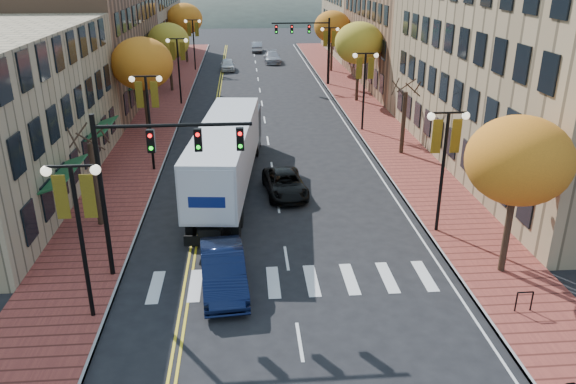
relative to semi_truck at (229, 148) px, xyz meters
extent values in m
plane|color=black|center=(2.64, -12.91, -2.41)|extent=(200.00, 200.00, 0.00)
cube|color=brown|center=(-6.36, 19.59, -2.33)|extent=(4.00, 85.00, 0.15)
cube|color=brown|center=(11.64, 19.59, -2.33)|extent=(4.00, 85.00, 0.15)
cube|color=brown|center=(-14.36, 23.09, 3.09)|extent=(12.00, 24.00, 11.00)
cube|color=#9E8966|center=(-14.36, 48.09, 2.34)|extent=(12.00, 26.00, 9.50)
cube|color=#997F5B|center=(21.14, 3.09, 5.09)|extent=(15.00, 28.00, 15.00)
cube|color=brown|center=(21.14, 29.09, 2.59)|extent=(15.00, 24.00, 10.00)
cube|color=#9E8966|center=(21.14, 51.09, 3.09)|extent=(15.00, 20.00, 11.00)
cylinder|color=#382619|center=(-6.36, -4.91, -0.16)|extent=(0.28, 0.28, 4.20)
cylinder|color=#382619|center=(-6.36, 11.09, 0.19)|extent=(0.28, 0.28, 4.90)
ellipsoid|color=orange|center=(-6.36, 11.09, 3.05)|extent=(4.48, 4.48, 3.81)
cylinder|color=#382619|center=(-6.36, 27.09, 0.02)|extent=(0.28, 0.28, 4.55)
ellipsoid|color=gold|center=(-6.36, 27.09, 2.66)|extent=(4.16, 4.16, 3.54)
cylinder|color=#382619|center=(-6.36, 45.09, 0.26)|extent=(0.28, 0.28, 5.04)
ellipsoid|color=orange|center=(-6.36, 45.09, 3.21)|extent=(4.61, 4.61, 3.92)
cylinder|color=#382619|center=(11.64, -10.91, 0.02)|extent=(0.28, 0.28, 4.55)
ellipsoid|color=orange|center=(11.64, -10.91, 2.66)|extent=(4.16, 4.16, 3.54)
cylinder|color=#382619|center=(11.64, 5.09, -0.16)|extent=(0.28, 0.28, 4.20)
cylinder|color=#382619|center=(11.64, 21.09, 0.19)|extent=(0.28, 0.28, 4.90)
ellipsoid|color=gold|center=(11.64, 21.09, 3.05)|extent=(4.48, 4.48, 3.81)
cylinder|color=#382619|center=(11.64, 37.09, 0.12)|extent=(0.28, 0.28, 4.76)
ellipsoid|color=orange|center=(11.64, 37.09, 2.90)|extent=(4.35, 4.35, 3.70)
cylinder|color=black|center=(-4.86, -12.91, 0.59)|extent=(0.16, 0.16, 6.00)
cylinder|color=black|center=(-4.86, -12.91, 3.59)|extent=(1.60, 0.10, 0.10)
sphere|color=#FFF2CC|center=(-5.66, -12.91, 3.44)|extent=(0.36, 0.36, 0.36)
sphere|color=#FFF2CC|center=(-4.06, -12.91, 3.44)|extent=(0.36, 0.36, 0.36)
cube|color=#B59518|center=(-5.31, -12.91, 2.49)|extent=(0.45, 0.03, 1.60)
cube|color=#B59518|center=(-4.41, -12.91, 2.49)|extent=(0.45, 0.03, 1.60)
cylinder|color=black|center=(-4.86, 3.09, 0.59)|extent=(0.16, 0.16, 6.00)
cylinder|color=black|center=(-4.86, 3.09, 3.59)|extent=(1.60, 0.10, 0.10)
sphere|color=#FFF2CC|center=(-5.66, 3.09, 3.44)|extent=(0.36, 0.36, 0.36)
sphere|color=#FFF2CC|center=(-4.06, 3.09, 3.44)|extent=(0.36, 0.36, 0.36)
cube|color=#B59518|center=(-5.31, 3.09, 2.49)|extent=(0.45, 0.03, 1.60)
cube|color=#B59518|center=(-4.41, 3.09, 2.49)|extent=(0.45, 0.03, 1.60)
cylinder|color=black|center=(-4.86, 21.09, 0.59)|extent=(0.16, 0.16, 6.00)
cylinder|color=black|center=(-4.86, 21.09, 3.59)|extent=(1.60, 0.10, 0.10)
sphere|color=#FFF2CC|center=(-5.66, 21.09, 3.44)|extent=(0.36, 0.36, 0.36)
sphere|color=#FFF2CC|center=(-4.06, 21.09, 3.44)|extent=(0.36, 0.36, 0.36)
cube|color=#B59518|center=(-5.31, 21.09, 2.49)|extent=(0.45, 0.03, 1.60)
cube|color=#B59518|center=(-4.41, 21.09, 2.49)|extent=(0.45, 0.03, 1.60)
cylinder|color=black|center=(-4.86, 39.09, 0.59)|extent=(0.16, 0.16, 6.00)
cylinder|color=black|center=(-4.86, 39.09, 3.59)|extent=(1.60, 0.10, 0.10)
sphere|color=#FFF2CC|center=(-5.66, 39.09, 3.44)|extent=(0.36, 0.36, 0.36)
sphere|color=#FFF2CC|center=(-4.06, 39.09, 3.44)|extent=(0.36, 0.36, 0.36)
cube|color=#B59518|center=(-5.31, 39.09, 2.49)|extent=(0.45, 0.03, 1.60)
cube|color=#B59518|center=(-4.41, 39.09, 2.49)|extent=(0.45, 0.03, 1.60)
cylinder|color=black|center=(10.14, -6.91, 0.59)|extent=(0.16, 0.16, 6.00)
cylinder|color=black|center=(10.14, -6.91, 3.59)|extent=(1.60, 0.10, 0.10)
sphere|color=#FFF2CC|center=(9.34, -6.91, 3.44)|extent=(0.36, 0.36, 0.36)
sphere|color=#FFF2CC|center=(10.94, -6.91, 3.44)|extent=(0.36, 0.36, 0.36)
cube|color=#B59518|center=(9.69, -6.91, 2.49)|extent=(0.45, 0.03, 1.60)
cube|color=#B59518|center=(10.59, -6.91, 2.49)|extent=(0.45, 0.03, 1.60)
cylinder|color=black|center=(10.14, 11.09, 0.59)|extent=(0.16, 0.16, 6.00)
cylinder|color=black|center=(10.14, 11.09, 3.59)|extent=(1.60, 0.10, 0.10)
sphere|color=#FFF2CC|center=(9.34, 11.09, 3.44)|extent=(0.36, 0.36, 0.36)
sphere|color=#FFF2CC|center=(10.94, 11.09, 3.44)|extent=(0.36, 0.36, 0.36)
cube|color=#B59518|center=(9.69, 11.09, 2.49)|extent=(0.45, 0.03, 1.60)
cube|color=#B59518|center=(10.59, 11.09, 2.49)|extent=(0.45, 0.03, 1.60)
cylinder|color=black|center=(10.14, 29.09, 0.59)|extent=(0.16, 0.16, 6.00)
cylinder|color=black|center=(10.14, 29.09, 3.59)|extent=(1.60, 0.10, 0.10)
sphere|color=#FFF2CC|center=(9.34, 29.09, 3.44)|extent=(0.36, 0.36, 0.36)
sphere|color=#FFF2CC|center=(10.94, 29.09, 3.44)|extent=(0.36, 0.36, 0.36)
cube|color=#B59518|center=(9.69, 29.09, 2.49)|extent=(0.45, 0.03, 1.60)
cube|color=#B59518|center=(10.59, 29.09, 2.49)|extent=(0.45, 0.03, 1.60)
cylinder|color=black|center=(-4.76, -9.91, 1.09)|extent=(0.20, 0.20, 7.00)
cylinder|color=black|center=(-1.76, -9.91, 4.09)|extent=(6.00, 0.14, 0.14)
cube|color=black|center=(-2.66, -9.91, 3.49)|extent=(0.30, 0.25, 0.90)
sphere|color=#FF0C0C|center=(-2.66, -10.05, 3.74)|extent=(0.16, 0.16, 0.16)
cube|color=black|center=(-0.86, -9.91, 3.49)|extent=(0.30, 0.25, 0.90)
sphere|color=#FF0C0C|center=(-0.86, -10.05, 3.74)|extent=(0.16, 0.16, 0.16)
cube|color=black|center=(0.76, -9.91, 3.49)|extent=(0.30, 0.25, 0.90)
sphere|color=#FF0C0C|center=(0.76, -10.05, 3.74)|extent=(0.16, 0.16, 0.16)
cylinder|color=black|center=(10.04, 29.09, 1.09)|extent=(0.20, 0.20, 7.00)
cylinder|color=black|center=(7.04, 29.09, 4.09)|extent=(6.00, 0.14, 0.14)
cube|color=black|center=(7.94, 29.09, 3.49)|extent=(0.30, 0.25, 0.90)
sphere|color=#FF0C0C|center=(7.94, 28.95, 3.74)|extent=(0.16, 0.16, 0.16)
cube|color=black|center=(6.14, 29.09, 3.49)|extent=(0.30, 0.25, 0.90)
sphere|color=#FF0C0C|center=(6.14, 28.95, 3.74)|extent=(0.16, 0.16, 0.16)
cube|color=black|center=(4.52, 29.09, 3.49)|extent=(0.30, 0.25, 0.90)
sphere|color=#FF0C0C|center=(4.52, 28.95, 3.74)|extent=(0.16, 0.16, 0.16)
cube|color=black|center=(-0.13, -1.31, -1.53)|extent=(2.38, 13.43, 0.36)
cube|color=silver|center=(-0.13, -1.31, 0.27)|extent=(4.02, 13.59, 2.88)
cube|color=black|center=(0.70, 6.89, -0.71)|extent=(2.87, 3.33, 2.57)
cylinder|color=black|center=(-1.75, -6.53, -1.89)|extent=(0.46, 1.06, 1.03)
cylinder|color=black|center=(0.40, -6.75, -1.89)|extent=(0.46, 1.06, 1.03)
cylinder|color=black|center=(-1.63, -5.30, -1.89)|extent=(0.46, 1.06, 1.03)
cylinder|color=black|center=(0.53, -5.52, -1.89)|extent=(0.46, 1.06, 1.03)
cylinder|color=black|center=(-0.50, 5.77, -1.89)|extent=(0.46, 1.06, 1.03)
cylinder|color=black|center=(1.65, 5.55, -1.89)|extent=(0.46, 1.06, 1.03)
cylinder|color=black|center=(-0.27, 8.02, -1.89)|extent=(0.46, 1.06, 1.03)
cylinder|color=black|center=(1.88, 7.80, -1.89)|extent=(0.46, 1.06, 1.03)
imported|color=black|center=(-0.08, -11.18, -1.60)|extent=(2.15, 5.05, 1.62)
imported|color=black|center=(3.14, -1.43, -1.76)|extent=(2.59, 4.86, 1.30)
imported|color=white|center=(-0.91, 39.04, -1.70)|extent=(1.81, 4.19, 1.41)
imported|color=#A3A2A9|center=(4.86, 44.32, -1.67)|extent=(2.19, 5.12, 1.47)
imported|color=#A0A0A8|center=(3.14, 54.54, -1.68)|extent=(1.65, 4.48, 1.47)
camera|label=1|loc=(0.95, -30.95, 9.82)|focal=35.00mm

